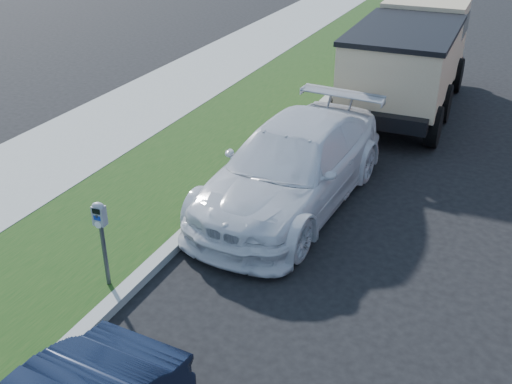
% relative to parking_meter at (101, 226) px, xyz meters
% --- Properties ---
extents(ground, '(120.00, 120.00, 0.00)m').
position_rel_parking_meter_xyz_m(ground, '(2.91, 1.26, -1.19)').
color(ground, black).
rests_on(ground, ground).
extents(streetside, '(6.12, 50.00, 0.15)m').
position_rel_parking_meter_xyz_m(streetside, '(-2.66, 3.26, -1.12)').
color(streetside, gray).
rests_on(streetside, ground).
extents(parking_meter, '(0.21, 0.15, 1.45)m').
position_rel_parking_meter_xyz_m(parking_meter, '(0.00, 0.00, 0.00)').
color(parking_meter, '#3F4247').
rests_on(parking_meter, ground).
extents(white_wagon, '(2.61, 5.70, 1.62)m').
position_rel_parking_meter_xyz_m(white_wagon, '(1.54, 3.85, -0.38)').
color(white_wagon, silver).
rests_on(white_wagon, ground).
extents(dump_truck, '(2.75, 6.56, 2.54)m').
position_rel_parking_meter_xyz_m(dump_truck, '(2.36, 10.46, 0.24)').
color(dump_truck, black).
rests_on(dump_truck, ground).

